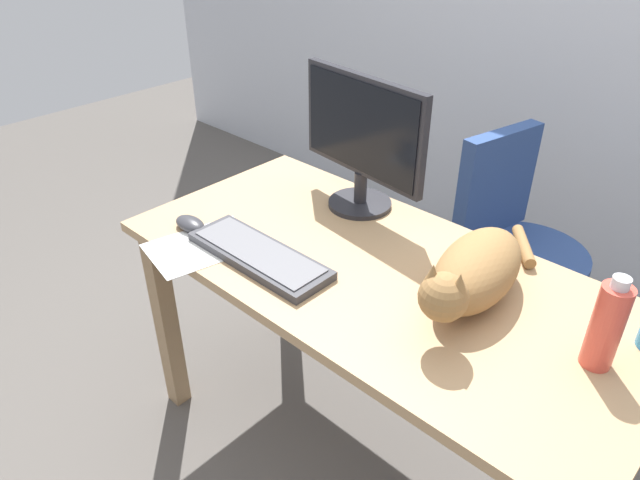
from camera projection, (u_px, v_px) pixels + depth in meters
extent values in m
plane|color=#59544F|center=(366.00, 453.00, 1.95)|extent=(8.00, 8.00, 0.00)
cube|color=tan|center=(378.00, 273.00, 1.56)|extent=(1.44, 0.69, 0.03)
cube|color=#977752|center=(166.00, 322.00, 1.97)|extent=(0.06, 0.06, 0.73)
cube|color=#977752|center=(287.00, 255.00, 2.32)|extent=(0.06, 0.06, 0.73)
cube|color=#977752|center=(632.00, 442.00, 1.55)|extent=(0.06, 0.06, 0.73)
cylinder|color=black|center=(505.00, 349.00, 2.35)|extent=(0.48, 0.48, 0.04)
cylinder|color=black|center=(514.00, 311.00, 2.25)|extent=(0.06, 0.06, 0.43)
cylinder|color=navy|center=(526.00, 258.00, 2.12)|extent=(0.44, 0.44, 0.06)
cube|color=navy|center=(496.00, 183.00, 2.13)|extent=(0.13, 0.36, 0.40)
cylinder|color=#232328|center=(360.00, 203.00, 1.84)|extent=(0.20, 0.20, 0.01)
cylinder|color=#232328|center=(360.00, 187.00, 1.81)|extent=(0.04, 0.04, 0.10)
cube|color=#232328|center=(363.00, 126.00, 1.71)|extent=(0.48, 0.08, 0.30)
cube|color=black|center=(359.00, 127.00, 1.70)|extent=(0.45, 0.06, 0.27)
cube|color=#333338|center=(259.00, 255.00, 1.58)|extent=(0.44, 0.15, 0.02)
cube|color=slate|center=(259.00, 251.00, 1.57)|extent=(0.40, 0.12, 0.00)
ellipsoid|color=olive|center=(477.00, 269.00, 1.41)|extent=(0.23, 0.38, 0.15)
sphere|color=olive|center=(443.00, 297.00, 1.24)|extent=(0.11, 0.11, 0.11)
cone|color=olive|center=(460.00, 283.00, 1.20)|extent=(0.04, 0.04, 0.04)
cone|color=olive|center=(433.00, 273.00, 1.23)|extent=(0.04, 0.04, 0.04)
cylinder|color=olive|center=(524.00, 246.00, 1.61)|extent=(0.14, 0.16, 0.03)
ellipsoid|color=#333338|center=(190.00, 224.00, 1.71)|extent=(0.11, 0.06, 0.04)
cube|color=white|center=(203.00, 246.00, 1.64)|extent=(0.27, 0.33, 0.00)
cylinder|color=#D84C3D|center=(606.00, 327.00, 1.19)|extent=(0.07, 0.07, 0.20)
cylinder|color=silver|center=(621.00, 283.00, 1.13)|extent=(0.04, 0.04, 0.02)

